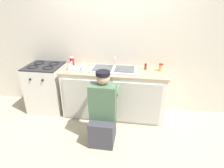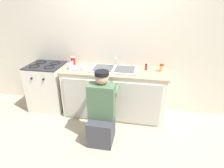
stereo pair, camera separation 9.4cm
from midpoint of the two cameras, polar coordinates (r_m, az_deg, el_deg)
ground_plane at (r=3.41m, az=-1.06°, el=-11.45°), size 12.00×12.00×0.00m
back_wall at (r=3.48m, az=0.59°, el=12.06°), size 6.00×0.10×2.50m
counter_cabinet at (r=3.43m, az=-0.31°, el=-2.94°), size 1.79×0.62×0.84m
countertop at (r=3.26m, az=-0.30°, el=3.95°), size 1.83×0.62×0.03m
sink_double_basin at (r=3.25m, az=-0.30°, el=4.56°), size 0.80×0.44×0.19m
stove_range at (r=3.83m, az=-19.85°, el=-0.98°), size 0.65×0.62×0.91m
plumber_person at (r=2.79m, az=-3.77°, el=-9.09°), size 0.42×0.61×1.10m
spice_bottle_red at (r=3.32m, az=9.37°, el=5.24°), size 0.04×0.04×0.10m
soda_cup_red at (r=3.58m, az=-12.82°, el=6.79°), size 0.08×0.08×0.15m
dish_rack_tray at (r=3.37m, az=-11.47°, el=4.90°), size 0.28×0.22×0.11m
condiment_jar at (r=3.29m, az=13.85°, el=4.93°), size 0.07×0.07×0.13m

